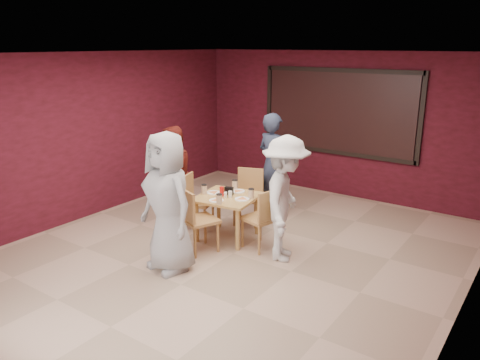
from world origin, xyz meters
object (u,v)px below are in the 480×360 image
Objects in this scene: chair_left at (194,198)px; diner_back at (273,164)px; diner_left at (173,175)px; chair_front at (195,217)px; diner_front at (168,202)px; dining_table at (227,201)px; diner_right at (285,199)px; chair_right at (264,216)px; chair_back at (249,193)px.

chair_left is 1.53m from diner_back.
diner_back is 1.10× the size of diner_left.
chair_left is 0.56m from diner_left.
diner_left reaches higher than chair_front.
diner_front reaches higher than chair_left.
dining_table is 0.60× the size of diner_left.
dining_table is at bearing 62.32° from diner_right.
diner_right is (1.09, 1.16, -0.06)m from diner_front.
chair_right is (1.38, -0.06, 0.02)m from chair_left.
chair_front is at bearing -96.04° from dining_table.
dining_table is 0.70m from chair_left.
diner_left is (-1.84, 0.07, 0.29)m from chair_right.
diner_front is at bearing -90.72° from dining_table.
diner_front is (0.06, -0.59, 0.40)m from chair_front.
chair_back is (-0.12, 0.75, -0.09)m from dining_table.
dining_table is 0.69m from chair_right.
diner_left is 2.23m from diner_right.
diner_front is (-0.70, -1.24, 0.41)m from chair_right.
diner_right is at bearing 26.23° from chair_front.
dining_table is 0.56× the size of diner_right.
chair_back is at bearing 98.75° from dining_table.
diner_right is (1.19, -0.87, 0.36)m from chair_back.
chair_back is 0.98× the size of chair_right.
dining_table is 1.09× the size of chair_back.
diner_back is 1.03× the size of diner_right.
diner_front reaches higher than chair_back.
chair_right is 0.53× the size of diner_right.
chair_front is 0.55× the size of diner_right.
dining_table is at bearing 100.80° from diner_front.
chair_left is (-0.62, 0.71, -0.04)m from chair_front.
dining_table is 1.32m from diner_front.
chair_right is (0.76, 0.64, -0.02)m from chair_front.
chair_left is 0.50× the size of diner_back.
diner_back is (0.06, 2.02, 0.36)m from chair_front.
chair_right is 0.53m from diner_right.
dining_table is at bearing -81.25° from chair_back.
diner_left is (-1.03, -0.73, 0.30)m from chair_back.
diner_left is at bearing 64.85° from diner_right.
chair_back is 0.70m from diner_back.
diner_left is at bearing -144.92° from chair_back.
diner_front is 1.14× the size of diner_left.
diner_back reaches higher than diner_right.
diner_back reaches higher than chair_back.
chair_left is (-0.57, -0.73, -0.01)m from chair_back.
diner_back reaches higher than diner_left.
dining_table is 1.17m from diner_left.
diner_front is (0.10, -2.03, 0.42)m from chair_back.
chair_right is at bearing -2.63° from chair_left.
chair_left is at bearing 64.05° from diner_right.
chair_front is at bearing -139.75° from chair_right.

